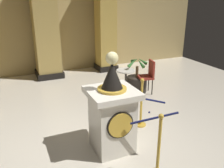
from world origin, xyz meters
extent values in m
plane|color=beige|center=(0.00, 0.00, 0.00)|extent=(12.35, 12.35, 0.00)
cube|color=tan|center=(0.00, 5.25, 1.92)|extent=(12.35, 0.16, 3.84)
cube|color=silver|center=(0.30, -0.12, 0.53)|extent=(0.66, 0.66, 1.06)
cube|color=silver|center=(0.30, -0.12, 1.11)|extent=(0.83, 0.83, 0.10)
cylinder|color=gold|center=(0.30, -0.46, 0.66)|extent=(0.43, 0.03, 0.43)
cylinder|color=black|center=(0.30, -0.45, 0.66)|extent=(0.48, 0.01, 0.48)
cylinder|color=gold|center=(0.30, -0.12, 1.18)|extent=(0.50, 0.50, 0.04)
cone|color=black|center=(0.30, -0.12, 1.42)|extent=(0.36, 0.36, 0.45)
cylinder|color=gold|center=(0.30, -0.12, 1.63)|extent=(0.03, 0.03, 0.05)
sphere|color=beige|center=(0.30, -0.12, 1.71)|extent=(0.21, 0.21, 0.21)
cylinder|color=gold|center=(0.66, -1.05, 0.49)|extent=(0.05, 0.05, 0.99)
sphere|color=gold|center=(0.66, -1.05, 1.03)|extent=(0.08, 0.08, 0.08)
cylinder|color=gold|center=(1.20, 0.41, 0.01)|extent=(0.24, 0.24, 0.03)
cylinder|color=gold|center=(1.20, 0.41, 0.50)|extent=(0.05, 0.05, 1.00)
sphere|color=gold|center=(1.20, 0.41, 1.04)|extent=(0.08, 0.08, 0.08)
cylinder|color=#141947|center=(0.80, -0.68, 0.79)|extent=(0.75, 0.31, 0.22)
cylinder|color=#141947|center=(1.07, 0.05, 0.79)|extent=(0.75, 0.31, 0.22)
sphere|color=#141947|center=(0.93, -0.32, 0.70)|extent=(0.04, 0.04, 0.04)
cube|color=black|center=(2.14, 4.68, 0.10)|extent=(0.72, 0.72, 0.20)
cube|color=gold|center=(2.14, 4.68, 1.84)|extent=(0.63, 0.63, 3.69)
cube|color=black|center=(0.00, 4.68, 0.10)|extent=(0.88, 0.88, 0.20)
cube|color=tan|center=(0.00, 4.68, 1.84)|extent=(0.77, 0.77, 3.69)
cylinder|color=#2D2823|center=(2.10, 2.22, 0.22)|extent=(0.59, 0.59, 0.44)
cylinder|color=brown|center=(2.10, 2.22, 0.60)|extent=(0.08, 0.08, 0.32)
cone|color=#387533|center=(2.28, 2.24, 0.90)|extent=(0.35, 0.14, 0.28)
cone|color=#387533|center=(2.11, 2.39, 0.90)|extent=(0.11, 0.36, 0.23)
cone|color=#387533|center=(1.93, 2.19, 0.90)|extent=(0.35, 0.16, 0.28)
cone|color=#387533|center=(2.11, 2.04, 0.90)|extent=(0.11, 0.36, 0.23)
cylinder|color=#332D28|center=(1.71, 2.15, 0.01)|extent=(0.37, 0.37, 0.03)
cylinder|color=#332D28|center=(1.71, 2.15, 0.35)|extent=(0.06, 0.06, 0.70)
cylinder|color=silver|center=(1.71, 2.15, 0.70)|extent=(0.53, 0.53, 0.03)
cylinder|color=black|center=(2.14, 2.20, 0.23)|extent=(0.03, 0.03, 0.45)
cylinder|color=black|center=(2.07, 1.88, 0.23)|extent=(0.03, 0.03, 0.45)
cylinder|color=black|center=(2.45, 2.12, 0.23)|extent=(0.03, 0.03, 0.45)
cylinder|color=black|center=(2.38, 1.81, 0.23)|extent=(0.03, 0.03, 0.45)
cube|color=maroon|center=(2.26, 2.00, 0.48)|extent=(0.48, 0.48, 0.06)
cube|color=maroon|center=(2.43, 1.97, 0.73)|extent=(0.14, 0.40, 0.45)
camera|label=1|loc=(-1.23, -3.62, 2.66)|focal=38.92mm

